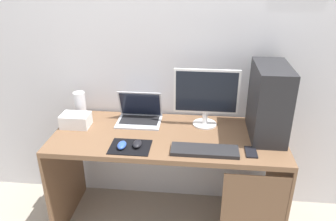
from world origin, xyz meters
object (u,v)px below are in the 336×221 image
(monitor, at_px, (206,96))
(speaker, at_px, (80,105))
(keyboard, at_px, (205,150))
(cell_phone, at_px, (251,152))
(mouse_right, at_px, (122,145))
(laptop, at_px, (140,115))
(projector, at_px, (76,120))
(pc_tower, at_px, (269,102))
(mouse_left, at_px, (137,144))

(monitor, relative_size, speaker, 2.30)
(keyboard, bearing_deg, cell_phone, 4.31)
(speaker, distance_m, mouse_right, 0.60)
(laptop, bearing_deg, mouse_right, -96.12)
(monitor, distance_m, projector, 0.94)
(pc_tower, height_order, keyboard, pc_tower)
(pc_tower, bearing_deg, keyboard, -146.26)
(monitor, distance_m, laptop, 0.51)
(monitor, relative_size, cell_phone, 3.49)
(pc_tower, bearing_deg, projector, -179.47)
(speaker, relative_size, keyboard, 0.47)
(keyboard, bearing_deg, projector, 164.17)
(mouse_left, distance_m, cell_phone, 0.72)
(speaker, bearing_deg, laptop, -3.96)
(cell_phone, bearing_deg, laptop, 154.43)
(laptop, distance_m, mouse_right, 0.40)
(mouse_left, distance_m, mouse_right, 0.10)
(mouse_left, relative_size, cell_phone, 0.74)
(monitor, height_order, mouse_right, monitor)
(mouse_right, bearing_deg, speaker, 134.39)
(pc_tower, distance_m, mouse_right, 1.00)
(laptop, xyz_separation_m, mouse_right, (-0.04, -0.39, -0.02))
(cell_phone, bearing_deg, monitor, 129.30)
(speaker, height_order, projector, speaker)
(projector, height_order, keyboard, projector)
(speaker, xyz_separation_m, projector, (0.02, -0.16, -0.05))
(monitor, height_order, cell_phone, monitor)
(monitor, xyz_separation_m, laptop, (-0.48, 0.02, -0.18))
(cell_phone, bearing_deg, keyboard, -175.69)
(monitor, bearing_deg, mouse_left, -140.54)
(pc_tower, bearing_deg, cell_phone, -115.94)
(mouse_left, xyz_separation_m, cell_phone, (0.72, 0.00, -0.02))
(laptop, bearing_deg, cell_phone, -25.57)
(keyboard, xyz_separation_m, mouse_right, (-0.52, -0.01, 0.01))
(mouse_left, height_order, mouse_right, same)
(monitor, relative_size, laptop, 1.41)
(speaker, relative_size, projector, 0.99)
(speaker, relative_size, cell_phone, 1.52)
(monitor, height_order, speaker, monitor)
(pc_tower, xyz_separation_m, speaker, (-1.35, 0.15, -0.15))
(monitor, relative_size, projector, 2.27)
(keyboard, height_order, cell_phone, keyboard)
(keyboard, bearing_deg, mouse_right, -179.45)
(monitor, bearing_deg, pc_tower, -13.63)
(keyboard, height_order, mouse_left, mouse_left)
(projector, height_order, mouse_left, projector)
(pc_tower, distance_m, mouse_left, 0.90)
(mouse_left, bearing_deg, keyboard, -2.67)
(pc_tower, xyz_separation_m, mouse_right, (-0.93, -0.28, -0.22))
(pc_tower, height_order, speaker, pc_tower)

